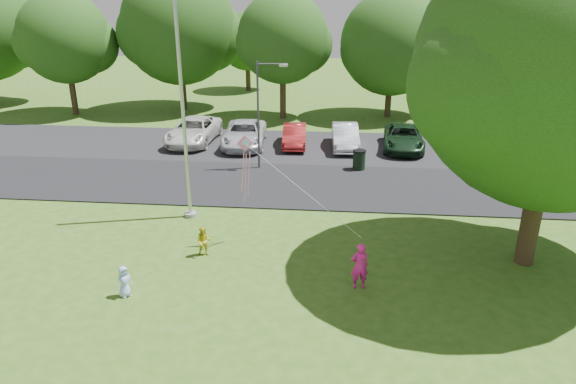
# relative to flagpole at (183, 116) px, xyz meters

# --- Properties ---
(ground) EXTENTS (120.00, 120.00, 0.00)m
(ground) POSITION_rel_flagpole_xyz_m (3.50, -5.00, -4.17)
(ground) COLOR #315817
(ground) RESTS_ON ground
(park_road) EXTENTS (60.00, 6.00, 0.06)m
(park_road) POSITION_rel_flagpole_xyz_m (3.50, 4.00, -4.14)
(park_road) COLOR black
(park_road) RESTS_ON ground
(parking_strip) EXTENTS (42.00, 7.00, 0.06)m
(parking_strip) POSITION_rel_flagpole_xyz_m (3.50, 10.50, -4.14)
(parking_strip) COLOR black
(parking_strip) RESTS_ON ground
(flagpole) EXTENTS (0.50, 0.50, 10.00)m
(flagpole) POSITION_rel_flagpole_xyz_m (0.00, 0.00, 0.00)
(flagpole) COLOR #B7BABF
(flagpole) RESTS_ON ground
(street_lamp) EXTENTS (1.53, 0.29, 5.45)m
(street_lamp) POSITION_rel_flagpole_xyz_m (2.11, 6.34, -0.89)
(street_lamp) COLOR #3F3F44
(street_lamp) RESTS_ON ground
(trash_can) EXTENTS (0.67, 0.67, 1.07)m
(trash_can) POSITION_rel_flagpole_xyz_m (7.02, 6.53, -3.63)
(trash_can) COLOR black
(trash_can) RESTS_ON ground
(big_tree) EXTENTS (9.25, 8.58, 10.77)m
(big_tree) POSITION_rel_flagpole_xyz_m (12.16, -2.75, 2.11)
(big_tree) COLOR #332316
(big_tree) RESTS_ON ground
(tree_row) EXTENTS (64.35, 11.94, 10.88)m
(tree_row) POSITION_rel_flagpole_xyz_m (5.09, 19.23, 1.55)
(tree_row) COLOR #332316
(tree_row) RESTS_ON ground
(horizon_trees) EXTENTS (77.46, 7.20, 7.02)m
(horizon_trees) POSITION_rel_flagpole_xyz_m (7.56, 28.88, 0.14)
(horizon_trees) COLOR #332316
(horizon_trees) RESTS_ON ground
(parked_cars) EXTENTS (15.05, 5.71, 1.46)m
(parked_cars) POSITION_rel_flagpole_xyz_m (2.64, 10.47, -3.41)
(parked_cars) COLOR silver
(parked_cars) RESTS_ON ground
(woman) EXTENTS (0.61, 0.46, 1.51)m
(woman) POSITION_rel_flagpole_xyz_m (6.64, -4.81, -3.41)
(woman) COLOR #E71E90
(woman) RESTS_ON ground
(child_yellow) EXTENTS (0.58, 0.48, 1.09)m
(child_yellow) POSITION_rel_flagpole_xyz_m (1.40, -3.25, -3.62)
(child_yellow) COLOR gold
(child_yellow) RESTS_ON ground
(child_blue) EXTENTS (0.54, 0.58, 0.99)m
(child_blue) POSITION_rel_flagpole_xyz_m (-0.34, -5.97, -3.67)
(child_blue) COLOR #A6BFFF
(child_blue) RESTS_ON ground
(kite) EXTENTS (4.20, 2.96, 2.51)m
(kite) POSITION_rel_flagpole_xyz_m (2.81, -2.17, -0.88)
(kite) COLOR pink
(kite) RESTS_ON ground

